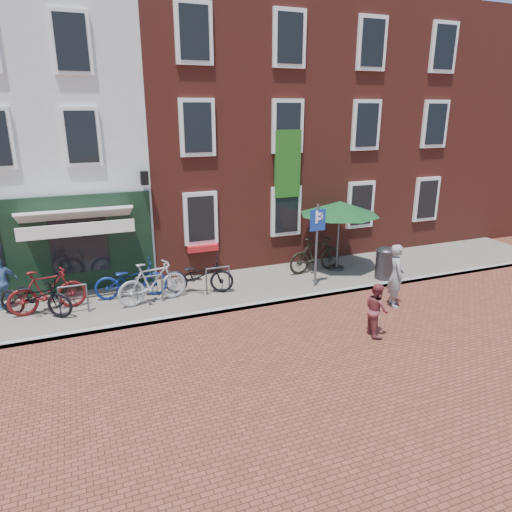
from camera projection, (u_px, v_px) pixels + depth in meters
name	position (u px, v px, depth m)	size (l,w,h in m)	color
ground	(214.00, 315.00, 12.56)	(80.00, 80.00, 0.00)	brown
sidewalk	(231.00, 289.00, 14.23)	(24.00, 3.00, 0.10)	slate
building_stucco	(10.00, 135.00, 15.65)	(8.00, 8.00, 9.00)	silver
building_brick_mid	(208.00, 118.00, 17.94)	(6.00, 8.00, 10.00)	maroon
building_brick_right	(342.00, 117.00, 20.03)	(6.00, 8.00, 10.00)	maroon
filler_right	(457.00, 127.00, 22.45)	(7.00, 8.00, 9.00)	maroon
litter_bin	(385.00, 261.00, 14.82)	(0.61, 0.61, 1.12)	#333336
parking_sign	(317.00, 233.00, 13.81)	(0.50, 0.08, 2.58)	#4C4C4F
parasol	(340.00, 205.00, 15.17)	(2.66, 2.66, 2.46)	#4C4C4F
woman	(396.00, 276.00, 12.90)	(0.66, 0.43, 1.80)	gray
boy	(376.00, 309.00, 11.27)	(0.65, 0.51, 1.35)	brown
cafe_person	(1.00, 283.00, 12.50)	(0.88, 0.36, 1.50)	#5F88BB
bicycle_0	(35.00, 297.00, 12.11)	(0.72, 2.06, 1.08)	black
bicycle_1	(47.00, 291.00, 12.35)	(0.56, 2.00, 1.20)	#5F1214
bicycle_2	(131.00, 280.00, 13.32)	(0.72, 2.06, 1.08)	navy
bicycle_3	(153.00, 282.00, 12.95)	(0.56, 2.00, 1.20)	#9F9FA2
bicycle_4	(199.00, 275.00, 13.66)	(0.72, 2.06, 1.08)	black
bicycle_5	(315.00, 254.00, 15.42)	(0.56, 2.00, 1.20)	black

